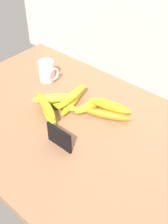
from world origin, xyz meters
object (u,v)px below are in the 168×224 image
banana_8 (55,98)px  banana_1 (58,105)px  banana_2 (108,115)px  banana_3 (72,103)px  coffee_mug (47,71)px  banana_7 (45,105)px  chalkboard_sign (59,138)px  banana_4 (91,106)px  banana_0 (48,112)px  banana_5 (72,96)px  banana_6 (110,105)px

banana_8 → banana_1: bearing=61.8°
banana_1 → banana_2: same height
banana_2 → banana_3: (-15.89, -3.93, -0.12)cm
coffee_mug → banana_7: bearing=-44.4°
coffee_mug → banana_3: size_ratio=0.55×
chalkboard_sign → banana_8: size_ratio=0.60×
chalkboard_sign → banana_4: size_ratio=0.71×
chalkboard_sign → banana_0: size_ratio=0.66×
coffee_mug → banana_5: 23.09cm
banana_6 → banana_7: (-18.60, -16.60, 0.51)cm
banana_2 → banana_5: bearing=-167.9°
banana_4 → banana_5: banana_5 is taller
banana_3 → banana_0: bearing=-103.6°
banana_6 → banana_1: bearing=-152.8°
chalkboard_sign → banana_2: bearing=80.9°
chalkboard_sign → banana_7: chalkboard_sign is taller
banana_0 → banana_7: banana_7 is taller
banana_2 → banana_6: (-0.32, 1.27, 3.63)cm
banana_8 → banana_3: bearing=55.1°
banana_0 → banana_8: bearing=104.4°
banana_6 → banana_2: bearing=-76.0°
chalkboard_sign → banana_7: size_ratio=0.60×
banana_4 → banana_6: 9.08cm
chalkboard_sign → banana_3: size_ratio=0.64×
coffee_mug → banana_2: (37.91, -3.31, -2.96)cm
banana_2 → banana_0: bearing=-141.7°
banana_3 → banana_7: (-3.02, -11.40, 4.26)cm
banana_4 → banana_5: size_ratio=0.80×
banana_4 → banana_6: size_ratio=0.87×
banana_0 → banana_6: banana_6 is taller
coffee_mug → banana_6: coffee_mug is taller
banana_3 → banana_2: bearing=13.9°
banana_7 → banana_3: bearing=75.2°
banana_5 → banana_2: bearing=12.1°
coffee_mug → banana_2: size_ratio=0.50×
banana_1 → banana_8: banana_8 is taller
banana_2 → banana_4: 8.57cm
banana_0 → banana_2: banana_0 is taller
banana_2 → banana_6: size_ratio=1.07×
banana_4 → banana_1: bearing=-142.4°
banana_0 → banana_4: 17.43cm
banana_8 → banana_4: bearing=39.6°
banana_2 → banana_4: (-8.57, -0.22, 0.15)cm
banana_3 → coffee_mug: bearing=161.8°
banana_4 → banana_3: bearing=-153.1°
banana_0 → banana_1: banana_0 is taller
banana_5 → banana_7: size_ratio=1.06×
banana_5 → banana_1: bearing=-123.9°
banana_6 → banana_4: bearing=-169.8°
banana_3 → banana_7: banana_7 is taller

